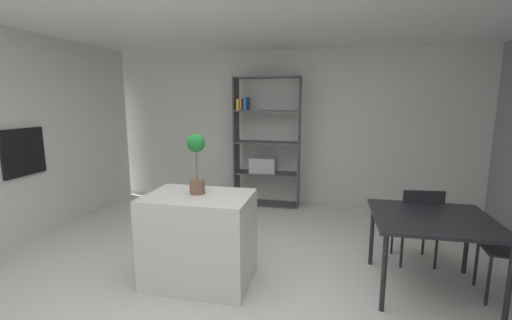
{
  "coord_description": "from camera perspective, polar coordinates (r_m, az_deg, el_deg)",
  "views": [
    {
      "loc": [
        0.9,
        -2.9,
        1.8
      ],
      "look_at": [
        0.04,
        1.11,
        1.08
      ],
      "focal_mm": 24.03,
      "sensor_mm": 36.0,
      "label": 1
    }
  ],
  "objects": [
    {
      "name": "dining_table",
      "position": [
        3.62,
        27.3,
        -9.45
      ],
      "size": [
        1.06,
        1.0,
        0.73
      ],
      "color": "#232328",
      "rests_on": "ground_plane"
    },
    {
      "name": "ground_plane",
      "position": [
        3.53,
        -4.69,
        -20.69
      ],
      "size": [
        9.57,
        9.57,
        0.0
      ],
      "primitive_type": "plane",
      "color": "silver"
    },
    {
      "name": "kitchen_island",
      "position": [
        3.52,
        -9.39,
        -12.78
      ],
      "size": [
        1.02,
        0.7,
        0.9
      ],
      "primitive_type": "cube",
      "color": "silver",
      "rests_on": "ground_plane"
    },
    {
      "name": "open_bookshelf",
      "position": [
        5.85,
        1.41,
        2.26
      ],
      "size": [
        1.11,
        0.38,
        2.18
      ],
      "color": "#4C4C51",
      "rests_on": "ground_plane"
    },
    {
      "name": "built_in_oven",
      "position": [
        5.11,
        -34.24,
        1.13
      ],
      "size": [
        0.06,
        0.6,
        0.59
      ],
      "color": "black",
      "rests_on": "ground_plane"
    },
    {
      "name": "potted_plant_on_island",
      "position": [
        3.34,
        -9.9,
        0.29
      ],
      "size": [
        0.18,
        0.18,
        0.59
      ],
      "color": "brown",
      "rests_on": "kitchen_island"
    },
    {
      "name": "dining_chair_far",
      "position": [
        4.15,
        25.4,
        -8.86
      ],
      "size": [
        0.46,
        0.45,
        0.87
      ],
      "rotation": [
        0.0,
        0.0,
        3.25
      ],
      "color": "#232328",
      "rests_on": "ground_plane"
    },
    {
      "name": "back_partition",
      "position": [
        6.12,
        3.64,
        5.46
      ],
      "size": [
        6.96,
        0.06,
        2.64
      ],
      "primitive_type": "cube",
      "color": "silver",
      "rests_on": "ground_plane"
    }
  ]
}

